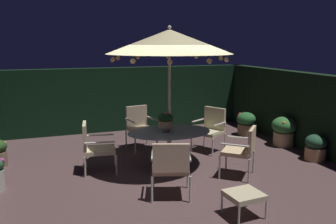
{
  "coord_description": "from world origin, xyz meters",
  "views": [
    {
      "loc": [
        -2.14,
        -6.47,
        2.54
      ],
      "look_at": [
        0.21,
        0.17,
        1.14
      ],
      "focal_mm": 37.43,
      "sensor_mm": 36.0,
      "label": 1
    }
  ],
  "objects_px": {
    "potted_plant_left_near": "(246,123)",
    "patio_dining_table": "(169,137)",
    "patio_umbrella": "(169,42)",
    "potted_plant_front_corner": "(316,147)",
    "patio_chair_east": "(171,165)",
    "potted_plant_left_far": "(284,130)",
    "ottoman_footrest": "(244,196)",
    "patio_chair_south": "(211,127)",
    "patio_chair_northeast": "(94,145)",
    "patio_chair_north": "(139,124)",
    "patio_chair_southeast": "(243,148)",
    "centerpiece_planter": "(166,121)"
  },
  "relations": [
    {
      "from": "potted_plant_left_near",
      "to": "patio_dining_table",
      "type": "bearing_deg",
      "value": -149.78
    },
    {
      "from": "patio_umbrella",
      "to": "potted_plant_left_near",
      "type": "height_order",
      "value": "patio_umbrella"
    },
    {
      "from": "potted_plant_front_corner",
      "to": "potted_plant_left_near",
      "type": "bearing_deg",
      "value": 97.12
    },
    {
      "from": "patio_chair_east",
      "to": "potted_plant_left_far",
      "type": "bearing_deg",
      "value": 27.13
    },
    {
      "from": "ottoman_footrest",
      "to": "potted_plant_left_far",
      "type": "height_order",
      "value": "potted_plant_left_far"
    },
    {
      "from": "patio_dining_table",
      "to": "patio_chair_south",
      "type": "bearing_deg",
      "value": 29.23
    },
    {
      "from": "patio_umbrella",
      "to": "patio_chair_northeast",
      "type": "bearing_deg",
      "value": 172.05
    },
    {
      "from": "patio_umbrella",
      "to": "patio_chair_north",
      "type": "distance_m",
      "value": 2.48
    },
    {
      "from": "potted_plant_left_far",
      "to": "potted_plant_front_corner",
      "type": "xyz_separation_m",
      "value": [
        -0.05,
        -1.16,
        -0.11
      ]
    },
    {
      "from": "patio_chair_southeast",
      "to": "potted_plant_left_far",
      "type": "relative_size",
      "value": 1.33
    },
    {
      "from": "patio_chair_northeast",
      "to": "patio_chair_north",
      "type": "bearing_deg",
      "value": 45.43
    },
    {
      "from": "centerpiece_planter",
      "to": "patio_chair_north",
      "type": "height_order",
      "value": "centerpiece_planter"
    },
    {
      "from": "patio_chair_northeast",
      "to": "ottoman_footrest",
      "type": "distance_m",
      "value": 3.18
    },
    {
      "from": "patio_umbrella",
      "to": "ottoman_footrest",
      "type": "height_order",
      "value": "patio_umbrella"
    },
    {
      "from": "patio_chair_south",
      "to": "potted_plant_front_corner",
      "type": "xyz_separation_m",
      "value": [
        1.83,
        -1.43,
        -0.28
      ]
    },
    {
      "from": "centerpiece_planter",
      "to": "patio_umbrella",
      "type": "bearing_deg",
      "value": 23.8
    },
    {
      "from": "patio_umbrella",
      "to": "patio_chair_southeast",
      "type": "relative_size",
      "value": 2.94
    },
    {
      "from": "centerpiece_planter",
      "to": "potted_plant_left_near",
      "type": "height_order",
      "value": "centerpiece_planter"
    },
    {
      "from": "patio_dining_table",
      "to": "potted_plant_left_near",
      "type": "relative_size",
      "value": 2.69
    },
    {
      "from": "patio_dining_table",
      "to": "patio_chair_northeast",
      "type": "height_order",
      "value": "patio_chair_northeast"
    },
    {
      "from": "patio_chair_north",
      "to": "patio_chair_south",
      "type": "height_order",
      "value": "patio_chair_north"
    },
    {
      "from": "potted_plant_left_far",
      "to": "potted_plant_left_near",
      "type": "xyz_separation_m",
      "value": [
        -0.34,
        1.2,
        -0.05
      ]
    },
    {
      "from": "patio_chair_south",
      "to": "patio_chair_northeast",
      "type": "bearing_deg",
      "value": -169.4
    },
    {
      "from": "patio_chair_southeast",
      "to": "potted_plant_left_far",
      "type": "height_order",
      "value": "patio_chair_southeast"
    },
    {
      "from": "potted_plant_left_near",
      "to": "patio_chair_east",
      "type": "bearing_deg",
      "value": -137.23
    },
    {
      "from": "patio_dining_table",
      "to": "patio_umbrella",
      "type": "distance_m",
      "value": 1.93
    },
    {
      "from": "patio_chair_northeast",
      "to": "patio_chair_east",
      "type": "relative_size",
      "value": 1.02
    },
    {
      "from": "patio_chair_east",
      "to": "patio_umbrella",
      "type": "bearing_deg",
      "value": 71.19
    },
    {
      "from": "potted_plant_left_near",
      "to": "potted_plant_left_far",
      "type": "bearing_deg",
      "value": -74.04
    },
    {
      "from": "patio_chair_east",
      "to": "patio_dining_table",
      "type": "bearing_deg",
      "value": 71.19
    },
    {
      "from": "centerpiece_planter",
      "to": "patio_chair_east",
      "type": "distance_m",
      "value": 1.5
    },
    {
      "from": "patio_dining_table",
      "to": "potted_plant_front_corner",
      "type": "relative_size",
      "value": 3.02
    },
    {
      "from": "centerpiece_planter",
      "to": "potted_plant_left_near",
      "type": "distance_m",
      "value": 3.48
    },
    {
      "from": "patio_dining_table",
      "to": "patio_chair_southeast",
      "type": "relative_size",
      "value": 1.79
    },
    {
      "from": "patio_chair_south",
      "to": "patio_chair_southeast",
      "type": "bearing_deg",
      "value": -96.45
    },
    {
      "from": "potted_plant_left_far",
      "to": "patio_dining_table",
      "type": "bearing_deg",
      "value": -171.81
    },
    {
      "from": "patio_dining_table",
      "to": "potted_plant_front_corner",
      "type": "distance_m",
      "value": 3.25
    },
    {
      "from": "centerpiece_planter",
      "to": "potted_plant_front_corner",
      "type": "bearing_deg",
      "value": -11.33
    },
    {
      "from": "ottoman_footrest",
      "to": "patio_umbrella",
      "type": "bearing_deg",
      "value": 97.59
    },
    {
      "from": "potted_plant_left_near",
      "to": "patio_chair_north",
      "type": "bearing_deg",
      "value": -176.84
    },
    {
      "from": "patio_chair_northeast",
      "to": "potted_plant_left_near",
      "type": "bearing_deg",
      "value": 18.44
    },
    {
      "from": "patio_chair_northeast",
      "to": "potted_plant_left_far",
      "type": "xyz_separation_m",
      "value": [
        4.71,
        0.25,
        -0.15
      ]
    },
    {
      "from": "patio_dining_table",
      "to": "patio_chair_northeast",
      "type": "distance_m",
      "value": 1.52
    },
    {
      "from": "centerpiece_planter",
      "to": "patio_chair_northeast",
      "type": "xyz_separation_m",
      "value": [
        -1.41,
        0.25,
        -0.44
      ]
    },
    {
      "from": "potted_plant_front_corner",
      "to": "patio_chair_northeast",
      "type": "bearing_deg",
      "value": 169.02
    },
    {
      "from": "patio_dining_table",
      "to": "centerpiece_planter",
      "type": "height_order",
      "value": "centerpiece_planter"
    },
    {
      "from": "centerpiece_planter",
      "to": "patio_chair_south",
      "type": "bearing_deg",
      "value": 28.87
    },
    {
      "from": "centerpiece_planter",
      "to": "patio_chair_southeast",
      "type": "bearing_deg",
      "value": -38.14
    },
    {
      "from": "patio_chair_northeast",
      "to": "patio_chair_south",
      "type": "xyz_separation_m",
      "value": [
        2.83,
        0.53,
        0.02
      ]
    },
    {
      "from": "patio_chair_northeast",
      "to": "patio_chair_southeast",
      "type": "bearing_deg",
      "value": -24.73
    }
  ]
}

